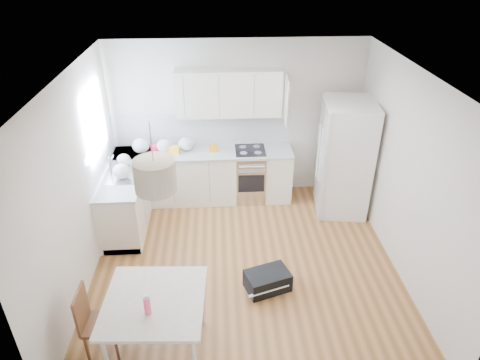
# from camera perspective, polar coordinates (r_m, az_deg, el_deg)

# --- Properties ---
(floor) EXTENTS (4.20, 4.20, 0.00)m
(floor) POSITION_cam_1_polar(r_m,az_deg,el_deg) (6.19, 0.69, -11.14)
(floor) COLOR brown
(floor) RESTS_ON ground
(ceiling) EXTENTS (4.20, 4.20, 0.00)m
(ceiling) POSITION_cam_1_polar(r_m,az_deg,el_deg) (4.87, 0.89, 13.63)
(ceiling) COLOR white
(ceiling) RESTS_ON wall_back
(wall_back) EXTENTS (4.20, 0.00, 4.20)m
(wall_back) POSITION_cam_1_polar(r_m,az_deg,el_deg) (7.30, -0.35, 8.00)
(wall_back) COLOR beige
(wall_back) RESTS_ON floor
(wall_left) EXTENTS (0.00, 4.20, 4.20)m
(wall_left) POSITION_cam_1_polar(r_m,az_deg,el_deg) (5.68, -20.88, -0.83)
(wall_left) COLOR beige
(wall_left) RESTS_ON floor
(wall_right) EXTENTS (0.00, 4.20, 4.20)m
(wall_right) POSITION_cam_1_polar(r_m,az_deg,el_deg) (5.92, 21.50, 0.34)
(wall_right) COLOR beige
(wall_right) RESTS_ON floor
(window_glassblock) EXTENTS (0.02, 1.00, 1.00)m
(window_glassblock) POSITION_cam_1_polar(r_m,az_deg,el_deg) (6.50, -18.79, 7.37)
(window_glassblock) COLOR #BFE0F9
(window_glassblock) RESTS_ON wall_left
(cabinets_back) EXTENTS (3.00, 0.60, 0.88)m
(cabinets_back) POSITION_cam_1_polar(r_m,az_deg,el_deg) (7.41, -4.85, 0.46)
(cabinets_back) COLOR white
(cabinets_back) RESTS_ON floor
(cabinets_left) EXTENTS (0.60, 1.80, 0.88)m
(cabinets_left) POSITION_cam_1_polar(r_m,az_deg,el_deg) (7.05, -14.74, -2.20)
(cabinets_left) COLOR white
(cabinets_left) RESTS_ON floor
(counter_back) EXTENTS (3.02, 0.64, 0.04)m
(counter_back) POSITION_cam_1_polar(r_m,az_deg,el_deg) (7.20, -5.00, 3.65)
(counter_back) COLOR #ACAEB1
(counter_back) RESTS_ON cabinets_back
(counter_left) EXTENTS (0.64, 1.82, 0.04)m
(counter_left) POSITION_cam_1_polar(r_m,az_deg,el_deg) (6.82, -15.23, 1.08)
(counter_left) COLOR #ACAEB1
(counter_left) RESTS_ON cabinets_left
(backsplash_back) EXTENTS (3.00, 0.01, 0.58)m
(backsplash_back) POSITION_cam_1_polar(r_m,az_deg,el_deg) (7.34, -5.06, 6.84)
(backsplash_back) COLOR white
(backsplash_back) RESTS_ON wall_back
(backsplash_left) EXTENTS (0.01, 1.80, 0.58)m
(backsplash_left) POSITION_cam_1_polar(r_m,az_deg,el_deg) (6.75, -18.01, 3.31)
(backsplash_left) COLOR white
(backsplash_left) RESTS_ON wall_left
(upper_cabinets) EXTENTS (1.70, 0.32, 0.75)m
(upper_cabinets) POSITION_cam_1_polar(r_m,az_deg,el_deg) (6.96, -1.56, 11.50)
(upper_cabinets) COLOR white
(upper_cabinets) RESTS_ON wall_back
(range_oven) EXTENTS (0.50, 0.61, 0.88)m
(range_oven) POSITION_cam_1_polar(r_m,az_deg,el_deg) (7.43, 1.33, 0.63)
(range_oven) COLOR #BABCBF
(range_oven) RESTS_ON floor
(sink) EXTENTS (0.50, 0.80, 0.16)m
(sink) POSITION_cam_1_polar(r_m,az_deg,el_deg) (6.77, -15.32, 0.99)
(sink) COLOR #BABCBF
(sink) RESTS_ON counter_left
(refrigerator) EXTENTS (1.00, 1.04, 1.87)m
(refrigerator) POSITION_cam_1_polar(r_m,az_deg,el_deg) (7.14, 13.86, 2.92)
(refrigerator) COLOR white
(refrigerator) RESTS_ON floor
(dining_table) EXTENTS (1.08, 1.08, 0.81)m
(dining_table) POSITION_cam_1_polar(r_m,az_deg,el_deg) (4.70, -11.28, -16.21)
(dining_table) COLOR #BCB5A0
(dining_table) RESTS_ON floor
(dining_chair) EXTENTS (0.38, 0.38, 0.88)m
(dining_chair) POSITION_cam_1_polar(r_m,az_deg,el_deg) (5.06, -17.90, -17.63)
(dining_chair) COLOR #4F2A17
(dining_chair) RESTS_ON floor
(drink_bottle) EXTENTS (0.09, 0.09, 0.24)m
(drink_bottle) POSITION_cam_1_polar(r_m,az_deg,el_deg) (4.44, -12.29, -15.90)
(drink_bottle) COLOR #E7406B
(drink_bottle) RESTS_ON dining_table
(gym_bag) EXTENTS (0.64, 0.52, 0.26)m
(gym_bag) POSITION_cam_1_polar(r_m,az_deg,el_deg) (5.76, 3.69, -13.24)
(gym_bag) COLOR black
(gym_bag) RESTS_ON floor
(pendant_lamp) EXTENTS (0.40, 0.40, 0.30)m
(pendant_lamp) POSITION_cam_1_polar(r_m,az_deg,el_deg) (3.92, -11.26, 0.59)
(pendant_lamp) COLOR tan
(pendant_lamp) RESTS_ON ceiling
(grocery_bag_a) EXTENTS (0.28, 0.24, 0.25)m
(grocery_bag_a) POSITION_cam_1_polar(r_m,az_deg,el_deg) (7.27, -13.10, 4.47)
(grocery_bag_a) COLOR white
(grocery_bag_a) RESTS_ON counter_back
(grocery_bag_b) EXTENTS (0.25, 0.21, 0.23)m
(grocery_bag_b) POSITION_cam_1_polar(r_m,az_deg,el_deg) (7.22, -10.05, 4.52)
(grocery_bag_b) COLOR white
(grocery_bag_b) RESTS_ON counter_back
(grocery_bag_c) EXTENTS (0.26, 0.22, 0.23)m
(grocery_bag_c) POSITION_cam_1_polar(r_m,az_deg,el_deg) (7.22, -7.21, 4.78)
(grocery_bag_c) COLOR white
(grocery_bag_c) RESTS_ON counter_back
(grocery_bag_d) EXTENTS (0.21, 0.18, 0.19)m
(grocery_bag_d) POSITION_cam_1_polar(r_m,az_deg,el_deg) (6.94, -15.24, 2.64)
(grocery_bag_d) COLOR white
(grocery_bag_d) RESTS_ON counter_back
(grocery_bag_e) EXTENTS (0.26, 0.22, 0.24)m
(grocery_bag_e) POSITION_cam_1_polar(r_m,az_deg,el_deg) (6.54, -15.49, 1.12)
(grocery_bag_e) COLOR white
(grocery_bag_e) RESTS_ON counter_left
(snack_orange) EXTENTS (0.16, 0.10, 0.10)m
(snack_orange) POSITION_cam_1_polar(r_m,az_deg,el_deg) (7.18, -3.59, 4.26)
(snack_orange) COLOR orange
(snack_orange) RESTS_ON counter_back
(snack_yellow) EXTENTS (0.19, 0.13, 0.12)m
(snack_yellow) POSITION_cam_1_polar(r_m,az_deg,el_deg) (7.16, -8.78, 3.95)
(snack_yellow) COLOR gold
(snack_yellow) RESTS_ON counter_back
(snack_red) EXTENTS (0.20, 0.19, 0.12)m
(snack_red) POSITION_cam_1_polar(r_m,az_deg,el_deg) (7.30, -11.12, 4.24)
(snack_red) COLOR #DF1B47
(snack_red) RESTS_ON counter_back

